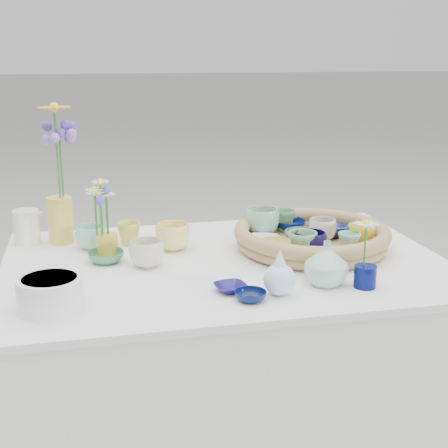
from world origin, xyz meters
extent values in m
imported|color=navy|center=(0.26, 0.21, 0.80)|extent=(0.13, 0.13, 0.03)
imported|color=#0C1051|center=(0.36, 0.12, 0.80)|extent=(0.15, 0.15, 0.03)
imported|color=gold|center=(0.41, -0.03, 0.82)|extent=(0.10, 0.10, 0.07)
imported|color=#4C7E5E|center=(0.26, 0.06, 0.80)|extent=(0.15, 0.15, 0.04)
imported|color=#78B47C|center=(0.20, -0.08, 0.82)|extent=(0.09, 0.09, 0.08)
imported|color=silver|center=(0.14, 0.08, 0.79)|extent=(0.12, 0.12, 0.02)
imported|color=#89C2A1|center=(0.16, 0.17, 0.83)|extent=(0.11, 0.11, 0.09)
imported|color=silver|center=(0.32, 0.07, 0.82)|extent=(0.09, 0.09, 0.07)
imported|color=#7A99D7|center=(0.40, 0.16, 0.80)|extent=(0.14, 0.14, 0.03)
imported|color=#0F093A|center=(0.23, -0.07, 0.82)|extent=(0.10, 0.10, 0.07)
imported|color=#D7C05A|center=(0.15, -0.01, 0.80)|extent=(0.13, 0.13, 0.03)
imported|color=#8ED5BB|center=(0.35, -0.06, 0.81)|extent=(0.08, 0.08, 0.06)
imported|color=#578D5E|center=(0.24, 0.20, 0.82)|extent=(0.08, 0.08, 0.07)
imported|color=#D2CB4B|center=(-0.26, 0.22, 0.80)|extent=(0.09, 0.09, 0.07)
imported|color=#FFE680|center=(-0.13, 0.14, 0.81)|extent=(0.12, 0.12, 0.08)
imported|color=#418053|center=(-0.34, 0.06, 0.78)|extent=(0.11, 0.11, 0.03)
imported|color=beige|center=(-0.23, 0.00, 0.80)|extent=(0.12, 0.12, 0.08)
imported|color=navy|center=(-0.04, -0.23, 0.77)|extent=(0.09, 0.09, 0.02)
imported|color=#98D6C3|center=(-0.38, 0.20, 0.80)|extent=(0.11, 0.11, 0.07)
imported|color=#081446|center=(-0.01, -0.30, 0.78)|extent=(0.10, 0.10, 0.02)
imported|color=#9FD6BE|center=(0.21, -0.24, 0.82)|extent=(0.14, 0.14, 0.12)
cylinder|color=#030A4D|center=(0.30, -0.28, 0.79)|extent=(0.07, 0.07, 0.06)
cylinder|color=#ECC84A|center=(-0.47, 0.29, 0.84)|extent=(0.10, 0.10, 0.15)
cylinder|color=gold|center=(-0.33, 0.11, 0.80)|extent=(0.08, 0.08, 0.07)
camera|label=1|loc=(-0.38, -1.66, 1.35)|focal=50.00mm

